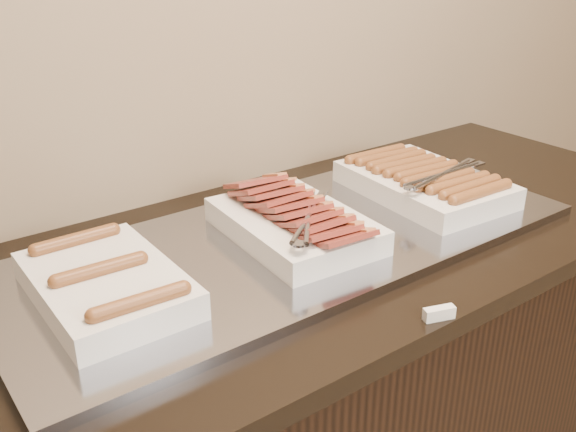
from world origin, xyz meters
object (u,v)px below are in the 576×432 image
(warming_tray, at_px, (294,241))
(dish_right, at_px, (425,181))
(dish_center, at_px, (295,222))
(dish_left, at_px, (106,284))
(counter, at_px, (290,418))

(warming_tray, height_order, dish_right, dish_right)
(dish_center, bearing_deg, dish_left, -176.85)
(counter, distance_m, dish_left, 0.63)
(counter, xyz_separation_m, dish_left, (-0.39, 0.00, 0.50))
(dish_left, relative_size, dish_center, 0.87)
(dish_right, bearing_deg, dish_center, -176.00)
(dish_center, relative_size, dish_right, 0.95)
(dish_center, bearing_deg, warming_tray, 76.94)
(counter, distance_m, warming_tray, 0.46)
(dish_left, xyz_separation_m, dish_right, (0.78, -0.00, 0.01))
(counter, height_order, dish_left, dish_left)
(counter, height_order, dish_center, dish_center)
(warming_tray, bearing_deg, dish_right, -0.51)
(dish_left, bearing_deg, dish_center, -0.29)
(counter, bearing_deg, dish_right, -0.50)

